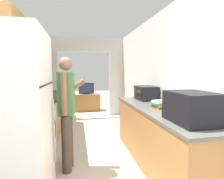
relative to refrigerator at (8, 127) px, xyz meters
name	(u,v)px	position (x,y,z in m)	size (l,w,h in m)	color
wall_left	(17,68)	(-0.31, 1.38, 0.58)	(0.38, 6.91, 2.50)	silver
wall_right	(167,82)	(2.16, 0.96, 0.35)	(0.06, 6.91, 2.50)	silver
wall_far_with_doorway	(84,71)	(0.88, 3.84, 0.53)	(2.89, 0.06, 2.50)	silver
counter_left	(45,116)	(-0.06, 2.24, -0.46)	(0.62, 3.16, 0.88)	#9E6B38
counter_right	(157,136)	(1.83, 0.62, -0.46)	(0.62, 2.37, 0.88)	#9E6B38
refrigerator	(8,127)	(0.00, 0.00, 0.00)	(0.76, 0.75, 1.81)	white
range_oven	(33,133)	(-0.06, 1.12, -0.45)	(0.66, 0.77, 1.02)	#B7B7BC
person	(67,111)	(0.49, 0.76, -0.03)	(0.52, 0.41, 1.62)	#4C4238
suitcase	(192,107)	(1.83, -0.15, 0.14)	(0.41, 0.55, 0.32)	black
microwave	(146,93)	(1.94, 1.37, 0.11)	(0.34, 0.48, 0.26)	black
book_stack	(160,104)	(1.86, 0.62, 0.03)	(0.26, 0.30, 0.10)	#C67028
tv_cabinet	(86,102)	(0.97, 4.63, -0.59)	(0.99, 0.42, 0.62)	#9E6B38
television	(86,89)	(0.97, 4.59, -0.08)	(0.54, 0.16, 0.41)	black
knife	(41,100)	(-0.04, 1.73, -0.01)	(0.08, 0.34, 0.02)	#B7B7BC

